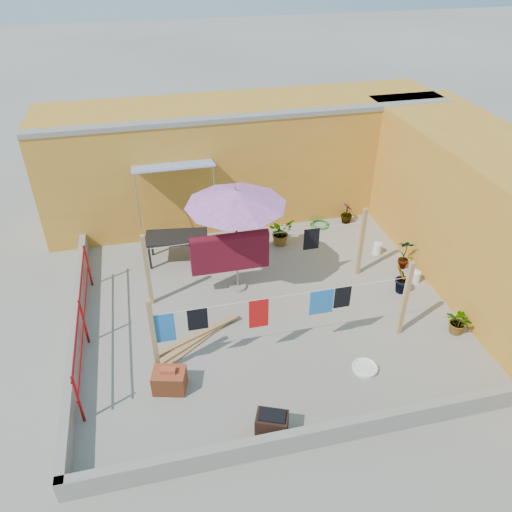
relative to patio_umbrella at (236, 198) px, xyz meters
name	(u,v)px	position (x,y,z in m)	size (l,w,h in m)	color
ground	(267,308)	(0.49, -0.89, -2.37)	(80.00, 80.00, 0.00)	#9E998E
wall_back	(244,158)	(0.98, 3.80, -0.76)	(11.00, 3.27, 3.21)	#C38A2A
wall_right	(490,220)	(5.69, -0.89, -0.77)	(2.40, 9.00, 3.20)	#C38A2A
parapet_front	(321,435)	(0.49, -4.47, -2.15)	(8.30, 0.16, 0.44)	gray
parapet_left	(76,329)	(-3.59, -0.89, -2.15)	(0.16, 7.30, 0.44)	gray
red_railing	(82,316)	(-3.36, -1.09, -1.65)	(0.05, 4.20, 1.10)	maroon
clothesline_rig	(237,260)	(-0.07, -0.37, -1.32)	(5.09, 2.35, 1.80)	tan
patio_umbrella	(236,198)	(0.00, 0.00, 0.00)	(2.84, 2.84, 2.64)	gray
outdoor_table	(177,239)	(-1.24, 1.48, -1.72)	(1.63, 0.97, 0.72)	black
brick_stack	(169,380)	(-1.84, -2.72, -2.15)	(0.68, 0.57, 0.52)	#A64C26
lumber_pile	(194,341)	(-1.25, -1.63, -2.31)	(1.95, 1.35, 0.13)	tan
brazier	(272,424)	(-0.25, -4.09, -2.14)	(0.63, 0.54, 0.48)	black
white_basin	(365,368)	(1.87, -3.11, -2.33)	(0.51, 0.51, 0.09)	white
water_jug_a	(415,277)	(4.19, -0.76, -2.22)	(0.22, 0.22, 0.34)	white
water_jug_b	(377,248)	(3.83, 0.60, -2.22)	(0.22, 0.22, 0.34)	white
green_hose	(320,224)	(2.86, 2.31, -2.34)	(0.55, 0.55, 0.08)	#1E781A
plant_back_a	(281,232)	(1.50, 1.64, -2.01)	(0.66, 0.57, 0.73)	#19581B
plant_back_b	(347,213)	(3.65, 2.31, -2.08)	(0.33, 0.33, 0.59)	#19581B
plant_right_a	(405,253)	(4.19, -0.14, -1.95)	(0.45, 0.30, 0.85)	#19581B
plant_right_b	(402,279)	(3.65, -1.06, -1.98)	(0.43, 0.35, 0.78)	#19581B
plant_right_c	(459,322)	(4.19, -2.58, -2.08)	(0.53, 0.46, 0.58)	#19581B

